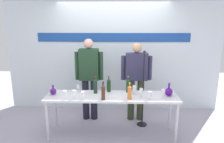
{
  "coord_description": "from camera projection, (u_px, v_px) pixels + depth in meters",
  "views": [
    {
      "loc": [
        0.11,
        -3.57,
        2.07
      ],
      "look_at": [
        0.0,
        0.15,
        1.18
      ],
      "focal_mm": 33.64,
      "sensor_mm": 36.0,
      "label": 1
    }
  ],
  "objects": [
    {
      "name": "ground_plane",
      "position": [
        112.0,
        134.0,
        3.96
      ],
      "size": [
        10.0,
        10.0,
        0.0
      ],
      "primitive_type": "plane",
      "color": "#A69FAF"
    },
    {
      "name": "back_wall",
      "position": [
        113.0,
        47.0,
        4.87
      ],
      "size": [
        4.96,
        0.11,
        3.0
      ],
      "color": "silver",
      "rests_on": "ground"
    },
    {
      "name": "display_table",
      "position": [
        112.0,
        99.0,
        3.79
      ],
      "size": [
        2.37,
        0.58,
        0.78
      ],
      "color": "silver",
      "rests_on": "ground"
    },
    {
      "name": "decanter_blue_left",
      "position": [
        53.0,
        91.0,
        3.81
      ],
      "size": [
        0.11,
        0.11,
        0.18
      ],
      "color": "#531483",
      "rests_on": "display_table"
    },
    {
      "name": "decanter_blue_right",
      "position": [
        169.0,
        92.0,
        3.75
      ],
      "size": [
        0.14,
        0.14,
        0.24
      ],
      "color": "#531090",
      "rests_on": "display_table"
    },
    {
      "name": "presenter_left",
      "position": [
        89.0,
        75.0,
        4.38
      ],
      "size": [
        0.59,
        0.22,
        1.74
      ],
      "color": "black",
      "rests_on": "ground"
    },
    {
      "name": "presenter_right",
      "position": [
        136.0,
        77.0,
        4.36
      ],
      "size": [
        0.63,
        0.22,
        1.66
      ],
      "color": "#303622",
      "rests_on": "ground"
    },
    {
      "name": "wine_bottle_0",
      "position": [
        130.0,
        92.0,
        3.57
      ],
      "size": [
        0.07,
        0.07,
        0.29
      ],
      "color": "orange",
      "rests_on": "display_table"
    },
    {
      "name": "wine_bottle_1",
      "position": [
        128.0,
        85.0,
        3.92
      ],
      "size": [
        0.07,
        0.07,
        0.31
      ],
      "color": "#113A1D",
      "rests_on": "display_table"
    },
    {
      "name": "wine_bottle_2",
      "position": [
        103.0,
        92.0,
        3.54
      ],
      "size": [
        0.07,
        0.07,
        0.32
      ],
      "color": "#452817",
      "rests_on": "display_table"
    },
    {
      "name": "wine_bottle_3",
      "position": [
        109.0,
        85.0,
        3.96
      ],
      "size": [
        0.07,
        0.07,
        0.31
      ],
      "color": "#153617",
      "rests_on": "display_table"
    },
    {
      "name": "wine_bottle_4",
      "position": [
        95.0,
        86.0,
        3.87
      ],
      "size": [
        0.07,
        0.07,
        0.33
      ],
      "color": "#1B3622",
      "rests_on": "display_table"
    },
    {
      "name": "wine_glass_left_0",
      "position": [
        78.0,
        87.0,
        3.97
      ],
      "size": [
        0.07,
        0.07,
        0.13
      ],
      "color": "white",
      "rests_on": "display_table"
    },
    {
      "name": "wine_glass_left_1",
      "position": [
        83.0,
        94.0,
        3.55
      ],
      "size": [
        0.06,
        0.06,
        0.14
      ],
      "color": "white",
      "rests_on": "display_table"
    },
    {
      "name": "wine_glass_left_2",
      "position": [
        65.0,
        93.0,
        3.54
      ],
      "size": [
        0.06,
        0.06,
        0.16
      ],
      "color": "white",
      "rests_on": "display_table"
    },
    {
      "name": "wine_glass_left_3",
      "position": [
        75.0,
        93.0,
        3.58
      ],
      "size": [
        0.07,
        0.07,
        0.15
      ],
      "color": "white",
      "rests_on": "display_table"
    },
    {
      "name": "wine_glass_right_0",
      "position": [
        134.0,
        88.0,
        3.81
      ],
      "size": [
        0.07,
        0.07,
        0.16
      ],
      "color": "white",
      "rests_on": "display_table"
    },
    {
      "name": "wine_glass_right_1",
      "position": [
        163.0,
        91.0,
        3.64
      ],
      "size": [
        0.07,
        0.07,
        0.15
      ],
      "color": "white",
      "rests_on": "display_table"
    },
    {
      "name": "wine_glass_right_2",
      "position": [
        150.0,
        94.0,
        3.56
      ],
      "size": [
        0.06,
        0.06,
        0.15
      ],
      "color": "white",
      "rests_on": "display_table"
    },
    {
      "name": "wine_glass_right_3",
      "position": [
        141.0,
        91.0,
        3.66
      ],
      "size": [
        0.06,
        0.06,
        0.16
      ],
      "color": "white",
      "rests_on": "display_table"
    },
    {
      "name": "microphone_stand",
      "position": [
        143.0,
        101.0,
        4.2
      ],
      "size": [
        0.2,
        0.2,
        1.54
      ],
      "color": "black",
      "rests_on": "ground"
    }
  ]
}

